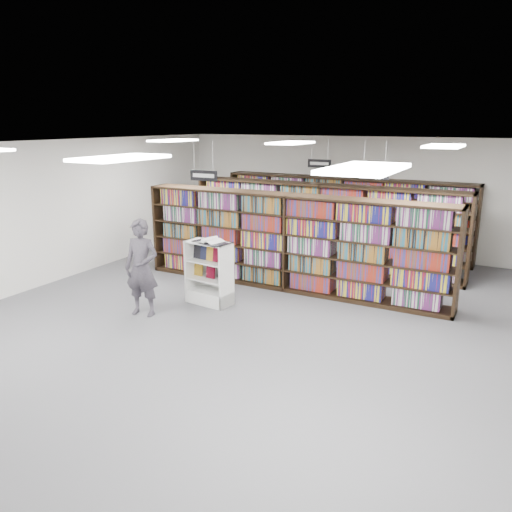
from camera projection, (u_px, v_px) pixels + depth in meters
The scene contains 18 objects.
floor at pixel (244, 319), 9.38m from camera, with size 12.00×12.00×0.00m, color #4B4A4F.
ceiling at pixel (243, 145), 8.55m from camera, with size 10.00×12.00×0.10m, color white.
wall_back at pixel (348, 194), 14.08m from camera, with size 10.00×0.10×3.20m, color silver.
wall_left at pixel (50, 213), 11.23m from camera, with size 0.10×12.00×3.20m, color silver.
bookshelf_row_near at pixel (289, 242), 10.81m from camera, with size 7.00×0.60×2.10m.
bookshelf_row_mid at pixel (322, 226), 12.52m from camera, with size 7.00×0.60×2.10m.
bookshelf_row_far at pixel (343, 215), 13.97m from camera, with size 7.00×0.60×2.10m.
aisle_sign_left at pixel (204, 175), 10.26m from camera, with size 0.65×0.02×0.80m.
aisle_sign_right at pixel (374, 173), 10.60m from camera, with size 0.65×0.02×0.80m.
aisle_sign_center at pixel (319, 163), 13.21m from camera, with size 0.65×0.02×0.80m.
troffer_front_center at pixel (121, 158), 6.00m from camera, with size 0.60×1.20×0.04m, color white.
troffer_front_right at pixel (365, 169), 4.64m from camera, with size 0.60×1.20×0.04m, color white.
troffer_back_left at pixel (173, 140), 11.62m from camera, with size 0.60×1.20×0.04m, color white.
troffer_back_center at pixel (291, 143), 10.27m from camera, with size 0.60×1.20×0.04m, color white.
troffer_back_right at pixel (444, 146), 8.91m from camera, with size 0.60×1.20×0.04m, color white.
endcap_display at pixel (210, 282), 10.10m from camera, with size 0.97×0.56×1.29m.
open_book at pixel (210, 241), 9.75m from camera, with size 0.79×0.59×0.13m.
shopper at pixel (142, 268), 9.37m from camera, with size 0.68×0.44×1.85m, color #433F48.
Camera 1 is at (4.30, -7.62, 3.58)m, focal length 35.00 mm.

